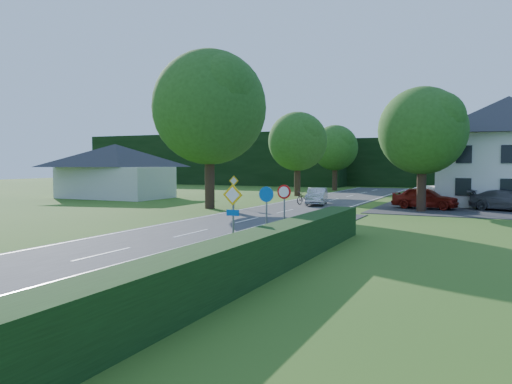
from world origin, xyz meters
The scene contains 29 objects.
road centered at (0.00, 20.00, 0.02)m, with size 7.00×80.00×0.04m, color #323234.
footpath centered at (4.95, 2.00, 0.02)m, with size 1.50×44.00×0.04m, color #252528.
parking_pad centered at (12.00, 33.00, 0.02)m, with size 14.00×16.00×0.04m, color #252528.
line_edge_left centered at (-3.25, 20.00, 0.04)m, with size 0.12×80.00×0.01m, color white.
line_edge_right centered at (3.25, 20.00, 0.04)m, with size 0.12×80.00×0.01m, color white.
line_centre centered at (0.00, 20.00, 0.04)m, with size 0.12×80.00×0.01m, color white, non-canonical shape.
guardrail centered at (3.85, -1.00, 0.34)m, with size 0.12×26.00×0.69m, color white, non-canonical shape.
hedge_right centered at (6.50, 0.00, 0.65)m, with size 1.20×30.00×1.30m, color black.
tree_main centered at (-6.00, 24.00, 5.82)m, with size 9.40×9.40×11.64m, color #244D17, non-canonical shape.
tree_left_far centered at (-5.00, 40.00, 4.29)m, with size 7.00×7.00×8.58m, color #244D17, non-canonical shape.
tree_right_far centered at (7.00, 42.00, 4.54)m, with size 7.40×7.40×9.09m, color #244D17, non-canonical shape.
tree_left_back centered at (-4.50, 52.00, 4.04)m, with size 6.60×6.60×8.07m, color #244D17, non-canonical shape.
tree_right_back centered at (6.00, 50.00, 3.78)m, with size 6.20×6.20×7.56m, color #244D17, non-canonical shape.
tree_right_mid centered at (8.50, 28.00, 4.29)m, with size 7.00×7.00×8.58m, color #244D17, non-canonical shape.
treeline_left centered at (-28.00, 62.00, 4.00)m, with size 44.00×6.00×8.00m, color black.
treeline_right centered at (8.00, 66.00, 3.50)m, with size 30.00×5.00×7.00m, color black.
bungalow_left centered at (-20.00, 30.00, 2.71)m, with size 11.00×6.50×5.20m.
house_white centered at (14.00, 36.00, 4.41)m, with size 10.60×8.40×8.60m.
streetlight centered at (8.06, 30.00, 4.46)m, with size 2.03×0.18×8.00m.
sign_priority_right centered at (4.30, 7.98, 1.80)m, with size 0.78×0.09×2.59m.
sign_roundabout centered at (4.30, 10.98, 1.67)m, with size 0.64×0.08×2.37m.
sign_speed_limit centered at (4.30, 12.97, 1.77)m, with size 0.64×0.11×2.37m.
sign_priority_left centered at (-4.50, 24.98, 1.72)m, with size 0.78×0.09×2.44m.
moving_car centered at (0.30, 30.05, 0.71)m, with size 1.42×4.06×1.34m, color silver.
motorcycle centered at (-0.76, 30.28, 0.57)m, with size 0.70×2.01×1.06m, color black.
parked_car_red centered at (8.52, 30.11, 0.83)m, with size 1.86×4.62×1.57m, color maroon.
parked_car_silver_a centered at (8.74, 34.77, 0.78)m, with size 1.56×4.48×1.48m, color #BBBBC0.
parked_car_grey centered at (13.88, 30.85, 0.75)m, with size 2.00×4.91×1.43m, color #4A4B4F.
parasol centered at (10.07, 33.35, 1.07)m, with size 2.25×2.30×2.07m, color #BA0E2B.
Camera 1 is at (12.61, -7.92, 3.32)m, focal length 35.00 mm.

